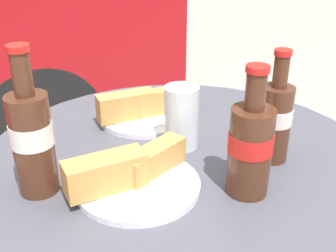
# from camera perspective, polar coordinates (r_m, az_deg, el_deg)

# --- Properties ---
(bistro_table) EXTENTS (0.81, 0.81, 0.74)m
(bistro_table) POSITION_cam_1_polar(r_m,az_deg,el_deg) (0.92, 1.52, -12.24)
(bistro_table) COLOR #B7B7BC
(bistro_table) RESTS_ON ground_plane
(cola_bottle_left) EXTENTS (0.07, 0.07, 0.25)m
(cola_bottle_left) POSITION_cam_1_polar(r_m,az_deg,el_deg) (0.72, -17.93, -1.56)
(cola_bottle_left) COLOR #4C2819
(cola_bottle_left) RESTS_ON bistro_table
(cola_bottle_right) EXTENTS (0.06, 0.06, 0.22)m
(cola_bottle_right) POSITION_cam_1_polar(r_m,az_deg,el_deg) (0.81, 14.31, 0.99)
(cola_bottle_right) COLOR #4C2819
(cola_bottle_right) RESTS_ON bistro_table
(cola_bottle_center) EXTENTS (0.07, 0.07, 0.22)m
(cola_bottle_center) POSITION_cam_1_polar(r_m,az_deg,el_deg) (0.70, 11.09, -2.63)
(cola_bottle_center) COLOR #4C2819
(cola_bottle_center) RESTS_ON bistro_table
(drinking_glass) EXTENTS (0.07, 0.07, 0.13)m
(drinking_glass) POSITION_cam_1_polar(r_m,az_deg,el_deg) (0.84, 1.82, 0.84)
(drinking_glass) COLOR #C68923
(drinking_glass) RESTS_ON bistro_table
(lunch_plate_near) EXTENTS (0.22, 0.21, 0.07)m
(lunch_plate_near) POSITION_cam_1_polar(r_m,az_deg,el_deg) (0.97, -3.33, 2.19)
(lunch_plate_near) COLOR white
(lunch_plate_near) RESTS_ON bistro_table
(lunch_plate_far) EXTENTS (0.23, 0.22, 0.07)m
(lunch_plate_far) POSITION_cam_1_polar(r_m,az_deg,el_deg) (0.73, -4.98, -6.77)
(lunch_plate_far) COLOR white
(lunch_plate_far) RESTS_ON bistro_table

